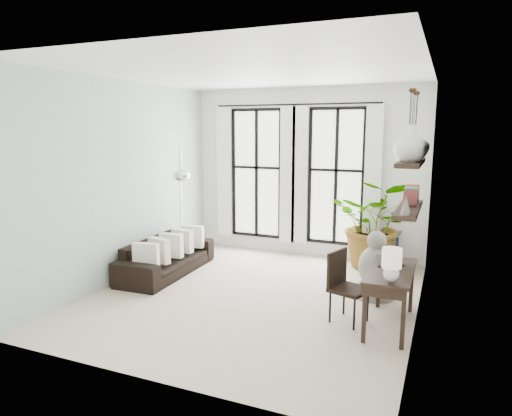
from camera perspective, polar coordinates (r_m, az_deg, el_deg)
The scene contains 16 objects.
floor at distance 6.84m, azimuth -0.18°, elevation -10.95°, with size 5.00×5.00×0.00m, color beige.
ceiling at distance 6.44m, azimuth -0.20°, elevation 16.71°, with size 5.00×5.00×0.00m, color white.
wall_left at distance 7.61m, azimuth -15.99°, elevation 3.21°, with size 5.00×5.00×0.00m, color #A4B7AC.
wall_right at distance 5.95m, azimuth 20.17°, elevation 1.22°, with size 5.00×5.00×0.00m, color white.
wall_back at distance 8.79m, azimuth 6.22°, elevation 4.38°, with size 4.50×4.50×0.00m, color white.
windows at distance 8.79m, azimuth 4.83°, elevation 4.13°, with size 3.26×0.13×2.65m.
wall_shelves at distance 5.67m, azimuth 18.69°, elevation 2.20°, with size 0.25×1.30×0.60m.
sofa at distance 7.93m, azimuth -11.11°, elevation -5.96°, with size 2.03×0.79×0.59m, color black.
throw_pillows at distance 7.82m, azimuth -10.55°, elevation -4.61°, with size 0.40×1.52×0.40m.
plant at distance 8.28m, azimuth 14.78°, elevation -1.90°, with size 1.43×1.24×1.58m, color #2D7228.
desk at distance 5.81m, azimuth 16.45°, elevation -7.92°, with size 0.53×1.25×1.13m.
desk_chair at distance 5.97m, azimuth 10.93°, elevation -9.02°, with size 0.54×0.54×0.91m.
arc_lamp at distance 7.90m, azimuth -9.43°, elevation 4.13°, with size 0.71×0.90×2.18m.
buddha at distance 6.89m, azimuth 14.71°, elevation -7.48°, with size 0.55×0.55×0.99m.
vase_a at distance 5.34m, azimuth 18.77°, elevation 7.56°, with size 0.37×0.37×0.38m, color white.
vase_b at distance 5.74m, azimuth 19.08°, elevation 7.67°, with size 0.37×0.37×0.38m, color white.
Camera 1 is at (2.51, -5.89, 2.43)m, focal length 32.00 mm.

